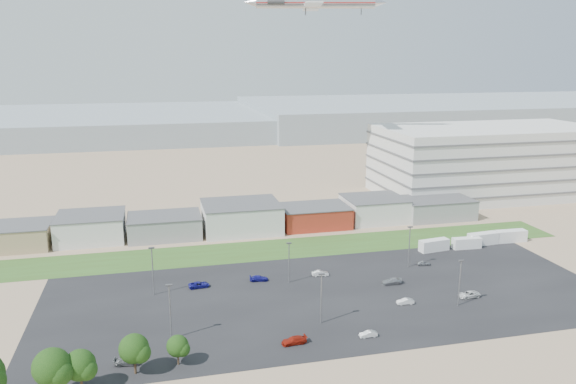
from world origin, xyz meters
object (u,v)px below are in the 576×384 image
object	(u,v)px
parked_car_11	(320,273)
parked_car_12	(391,281)
airliner	(315,2)
parked_car_0	(469,294)
parked_car_6	(259,278)
parked_car_3	(294,340)
box_trailer_a	(434,245)
parked_car_10	(127,361)
parked_car_13	(368,334)
parked_car_9	(199,285)
parked_car_1	(405,301)
parked_car_8	(424,263)

from	to	relation	value
parked_car_11	parked_car_12	world-z (taller)	parked_car_12
airliner	parked_car_0	bearing A→B (deg)	-70.10
parked_car_6	parked_car_3	bearing A→B (deg)	-171.51
box_trailer_a	parked_car_10	world-z (taller)	box_trailer_a
box_trailer_a	parked_car_3	size ratio (longest dim) A/B	1.78
parked_car_3	parked_car_13	xyz separation A→B (m)	(13.72, -0.68, -0.11)
parked_car_6	parked_car_9	distance (m)	13.58
parked_car_12	airliner	bearing A→B (deg)	178.91
parked_car_0	parked_car_12	xyz separation A→B (m)	(-12.98, 10.50, 0.01)
parked_car_10	parked_car_0	bearing A→B (deg)	-74.40
airliner	parked_car_12	size ratio (longest dim) A/B	10.31
parked_car_10	parked_car_12	bearing A→B (deg)	-62.54
parked_car_10	parked_car_13	xyz separation A→B (m)	(42.22, -0.44, -0.08)
parked_car_6	parked_car_11	size ratio (longest dim) A/B	1.09
parked_car_1	parked_car_10	bearing A→B (deg)	-75.04
box_trailer_a	parked_car_6	distance (m)	49.45
parked_car_1	parked_car_6	bearing A→B (deg)	-121.76
parked_car_11	parked_car_12	distance (m)	16.45
parked_car_3	parked_car_6	bearing A→B (deg)	176.99
parked_car_0	parked_car_11	distance (m)	33.06
airliner	parked_car_12	distance (m)	99.75
parked_car_0	parked_car_13	bearing A→B (deg)	-70.57
parked_car_0	parked_car_11	bearing A→B (deg)	-128.15
parked_car_8	box_trailer_a	bearing A→B (deg)	-31.71
parked_car_0	parked_car_11	xyz separation A→B (m)	(-27.08, 18.95, -0.01)
parked_car_1	parked_car_11	distance (m)	22.71
parked_car_1	parked_car_8	xyz separation A→B (m)	(13.99, 19.53, -0.02)
parked_car_9	box_trailer_a	bearing A→B (deg)	-86.06
airliner	box_trailer_a	bearing A→B (deg)	-60.08
airliner	parked_car_11	xyz separation A→B (m)	(-17.37, -66.10, -66.22)
parked_car_6	parked_car_11	world-z (taller)	parked_car_11
parked_car_3	parked_car_13	distance (m)	13.74
parked_car_0	parked_car_1	bearing A→B (deg)	-93.32
airliner	parked_car_9	distance (m)	104.15
parked_car_3	parked_car_11	distance (m)	32.58
parked_car_12	parked_car_13	bearing A→B (deg)	-31.53
parked_car_1	parked_car_9	bearing A→B (deg)	-110.95
parked_car_12	parked_car_13	distance (m)	25.94
parked_car_6	parked_car_13	world-z (taller)	parked_car_6
box_trailer_a	parked_car_9	xyz separation A→B (m)	(-62.10, -10.03, -0.88)
parked_car_6	parked_car_10	xyz separation A→B (m)	(-27.78, -30.13, 0.01)
parked_car_8	airliner	bearing A→B (deg)	15.81
parked_car_3	parked_car_8	xyz separation A→B (m)	(40.27, 30.17, -0.09)
parked_car_1	parked_car_10	world-z (taller)	parked_car_10
parked_car_6	airliner	bearing A→B (deg)	-18.69
parked_car_1	parked_car_12	size ratio (longest dim) A/B	0.79
box_trailer_a	parked_car_11	distance (m)	35.48
parked_car_9	parked_car_11	bearing A→B (deg)	-94.69
parked_car_1	parked_car_8	world-z (taller)	parked_car_1
parked_car_3	parked_car_10	world-z (taller)	parked_car_3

